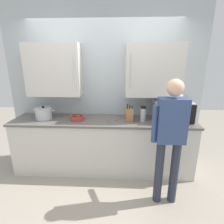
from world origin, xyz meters
TOP-DOWN VIEW (x-y plane):
  - ground_plane at (0.00, 0.00)m, footprint 9.37×9.37m
  - back_wall_tiled at (-0.00, 1.04)m, footprint 3.36×0.44m
  - counter_unit at (0.00, 0.75)m, footprint 2.99×0.63m
  - microwave_oven at (1.10, 0.78)m, footprint 0.58×0.42m
  - stock_pot at (-0.99, 0.74)m, footprint 0.37×0.27m
  - knife_block at (0.43, 0.73)m, footprint 0.11×0.15m
  - fruit_bowl at (-0.42, 0.72)m, footprint 0.23×0.23m
  - wooden_spoon at (0.15, 0.73)m, footprint 0.20×0.21m
  - thermos_flask at (0.64, 0.71)m, footprint 0.08×0.08m
  - person_figure at (0.90, 0.05)m, footprint 0.48×0.54m

SIDE VIEW (x-z plane):
  - ground_plane at x=0.00m, z-range 0.00..0.00m
  - counter_unit at x=0.00m, z-range 0.00..0.92m
  - wooden_spoon at x=0.15m, z-range 0.92..0.94m
  - fruit_bowl at x=-0.42m, z-range 0.92..1.01m
  - person_figure at x=0.90m, z-range 0.17..1.83m
  - stock_pot at x=-0.99m, z-range 0.91..1.13m
  - knife_block at x=0.43m, z-range 0.88..1.16m
  - thermos_flask at x=0.64m, z-range 0.92..1.17m
  - microwave_oven at x=1.10m, z-range 0.92..1.24m
  - back_wall_tiled at x=0.00m, z-range 0.09..2.96m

